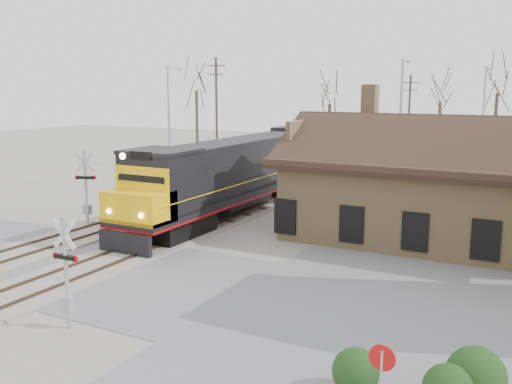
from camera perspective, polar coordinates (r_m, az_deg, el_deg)
ground at (r=25.93m, az=-16.08°, el=-7.39°), size 140.00×140.00×0.00m
road at (r=25.93m, az=-16.09°, el=-7.35°), size 60.00×9.00×0.03m
track_main at (r=37.71m, az=-0.08°, el=-1.30°), size 3.40×90.00×0.24m
track_siding at (r=39.99m, az=-5.77°, el=-0.67°), size 3.40×90.00×0.24m
depot at (r=30.51m, az=17.37°, el=-0.13°), size 15.20×9.31×7.90m
locomotive_lead at (r=34.90m, az=-2.23°, el=1.81°), size 3.21×21.48×4.77m
locomotive_trailing at (r=54.65m, az=9.41°, el=4.83°), size 3.21×21.48×4.52m
crossbuck_near at (r=19.52m, az=-18.42°, el=-8.01°), size 1.06×0.28×3.71m
crossbuck_far at (r=33.36m, az=-16.61°, el=0.06°), size 1.14×0.58×4.27m
do_not_enter_sign at (r=13.71m, az=12.45°, el=-17.09°), size 0.63×0.07×2.12m
hedge_a at (r=15.49m, az=9.93°, el=-17.25°), size 1.22×1.22×1.22m
hedge_c at (r=15.74m, az=21.12°, el=-16.81°), size 1.49×1.49×1.49m
streetlight_a at (r=44.59m, az=-8.58°, el=7.05°), size 0.25×2.04×9.29m
streetlight_b at (r=42.73m, az=14.27°, el=7.00°), size 0.25×2.04×9.73m
streetlight_c at (r=54.33m, az=21.77°, el=7.13°), size 0.25×2.04×9.49m
utility_pole_a at (r=56.07m, az=-3.97°, el=8.16°), size 2.00×0.24×10.55m
utility_pole_b at (r=64.88m, az=15.04°, el=7.45°), size 2.00×0.24×9.01m
tree_a at (r=62.83m, az=-6.00°, el=11.15°), size 4.90×4.90×12.00m
tree_b at (r=57.78m, az=7.40°, el=9.67°), size 4.03×4.03×9.86m
tree_c at (r=65.80m, az=18.00°, el=9.51°), size 4.14×4.14×10.14m
tree_d at (r=59.86m, az=23.07°, el=10.21°), size 4.77×4.77×11.70m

